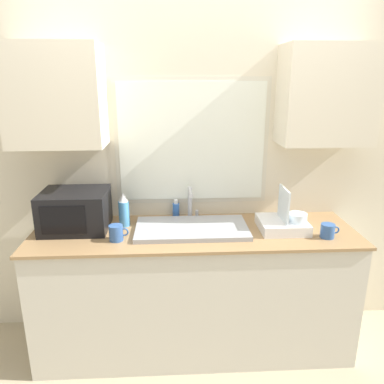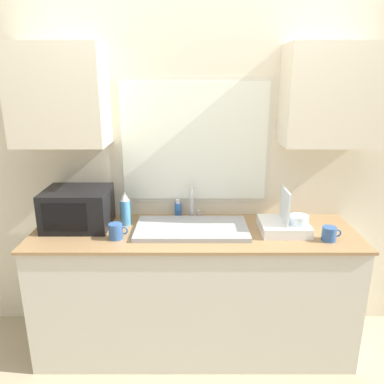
{
  "view_description": "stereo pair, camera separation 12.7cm",
  "coord_description": "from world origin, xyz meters",
  "px_view_note": "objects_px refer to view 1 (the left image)",
  "views": [
    {
      "loc": [
        -0.14,
        -1.99,
        1.87
      ],
      "look_at": [
        -0.02,
        0.28,
        1.17
      ],
      "focal_mm": 35.0,
      "sensor_mm": 36.0,
      "label": 1
    },
    {
      "loc": [
        -0.02,
        -2.0,
        1.87
      ],
      "look_at": [
        -0.02,
        0.28,
        1.17
      ],
      "focal_mm": 35.0,
      "sensor_mm": 36.0,
      "label": 2
    }
  ],
  "objects_px": {
    "faucet": "(191,201)",
    "microwave": "(75,210)",
    "spray_bottle": "(124,210)",
    "dish_rack": "(284,222)",
    "soap_bottle": "(176,210)",
    "mug_near_sink": "(116,233)"
  },
  "relations": [
    {
      "from": "faucet",
      "to": "microwave",
      "type": "xyz_separation_m",
      "value": [
        -0.78,
        -0.13,
        -0.01
      ]
    },
    {
      "from": "microwave",
      "to": "spray_bottle",
      "type": "xyz_separation_m",
      "value": [
        0.32,
        0.04,
        -0.02
      ]
    },
    {
      "from": "microwave",
      "to": "dish_rack",
      "type": "height_order",
      "value": "dish_rack"
    },
    {
      "from": "soap_bottle",
      "to": "mug_near_sink",
      "type": "height_order",
      "value": "soap_bottle"
    },
    {
      "from": "soap_bottle",
      "to": "mug_near_sink",
      "type": "distance_m",
      "value": 0.55
    },
    {
      "from": "faucet",
      "to": "soap_bottle",
      "type": "distance_m",
      "value": 0.15
    },
    {
      "from": "dish_rack",
      "to": "soap_bottle",
      "type": "height_order",
      "value": "dish_rack"
    },
    {
      "from": "faucet",
      "to": "microwave",
      "type": "distance_m",
      "value": 0.79
    },
    {
      "from": "microwave",
      "to": "spray_bottle",
      "type": "height_order",
      "value": "microwave"
    },
    {
      "from": "spray_bottle",
      "to": "mug_near_sink",
      "type": "relative_size",
      "value": 1.94
    },
    {
      "from": "microwave",
      "to": "mug_near_sink",
      "type": "relative_size",
      "value": 3.52
    },
    {
      "from": "microwave",
      "to": "spray_bottle",
      "type": "relative_size",
      "value": 1.81
    },
    {
      "from": "dish_rack",
      "to": "mug_near_sink",
      "type": "xyz_separation_m",
      "value": [
        -1.09,
        -0.11,
        -0.0
      ]
    },
    {
      "from": "microwave",
      "to": "mug_near_sink",
      "type": "height_order",
      "value": "microwave"
    },
    {
      "from": "soap_bottle",
      "to": "spray_bottle",
      "type": "bearing_deg",
      "value": -156.91
    },
    {
      "from": "dish_rack",
      "to": "mug_near_sink",
      "type": "height_order",
      "value": "dish_rack"
    },
    {
      "from": "faucet",
      "to": "mug_near_sink",
      "type": "bearing_deg",
      "value": -145.19
    },
    {
      "from": "dish_rack",
      "to": "spray_bottle",
      "type": "relative_size",
      "value": 1.3
    },
    {
      "from": "microwave",
      "to": "soap_bottle",
      "type": "bearing_deg",
      "value": 15.68
    },
    {
      "from": "faucet",
      "to": "soap_bottle",
      "type": "bearing_deg",
      "value": 150.73
    },
    {
      "from": "faucet",
      "to": "microwave",
      "type": "relative_size",
      "value": 0.55
    },
    {
      "from": "spray_bottle",
      "to": "soap_bottle",
      "type": "bearing_deg",
      "value": 23.09
    }
  ]
}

